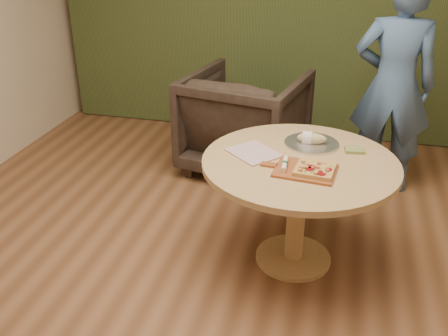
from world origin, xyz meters
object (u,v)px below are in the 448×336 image
pedestal_table (299,180)px  flatbread_pizza (315,169)px  cutlery_roll (285,164)px  person_standing (393,86)px  armchair (246,117)px  pizza_paddle (304,170)px  bread_roll (310,138)px  serving_tray (311,143)px

pedestal_table → flatbread_pizza: bearing=-57.9°
flatbread_pizza → cutlery_roll: flatbread_pizza is taller
person_standing → armchair: bearing=-2.2°
cutlery_roll → person_standing: bearing=61.5°
pizza_paddle → bread_roll: bearing=95.8°
serving_tray → person_standing: person_standing is taller
pizza_paddle → armchair: (-0.64, 1.46, -0.26)m
pizza_paddle → serving_tray: (0.01, 0.41, -0.00)m
pedestal_table → serving_tray: size_ratio=3.41×
pizza_paddle → bread_roll: 0.41m
pizza_paddle → bread_roll: (0.00, 0.41, 0.04)m
flatbread_pizza → bread_roll: bearing=98.6°
armchair → person_standing: person_standing is taller
person_standing → bread_roll: bearing=61.2°
pedestal_table → cutlery_roll: 0.23m
armchair → person_standing: size_ratio=0.56×
pizza_paddle → cutlery_roll: 0.12m
pedestal_table → armchair: size_ratio=1.22×
pedestal_table → bread_roll: 0.32m
pedestal_table → bread_roll: size_ratio=6.29×
flatbread_pizza → serving_tray: size_ratio=0.68×
cutlery_roll → armchair: bearing=107.6°
pizza_paddle → cutlery_roll: (-0.11, 0.01, 0.02)m
flatbread_pizza → bread_roll: size_ratio=1.25×
pizza_paddle → cutlery_roll: bearing=179.7°
pizza_paddle → cutlery_roll: cutlery_roll is taller
bread_roll → person_standing: size_ratio=0.11×
flatbread_pizza → person_standing: 1.50m
flatbread_pizza → person_standing: person_standing is taller
bread_roll → armchair: armchair is taller
flatbread_pizza → pizza_paddle: bearing=171.8°
pizza_paddle → person_standing: person_standing is taller
pizza_paddle → flatbread_pizza: bearing=-2.1°
pizza_paddle → person_standing: 1.52m
person_standing → serving_tray: bearing=61.6°
pedestal_table → bread_roll: (0.04, 0.26, 0.18)m
bread_roll → armchair: bearing=121.5°
cutlery_roll → armchair: 1.57m
pedestal_table → person_standing: (0.60, 1.25, 0.28)m
serving_tray → person_standing: size_ratio=0.20×
flatbread_pizza → armchair: (-0.71, 1.47, -0.28)m
cutlery_roll → serving_tray: (0.13, 0.39, -0.02)m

